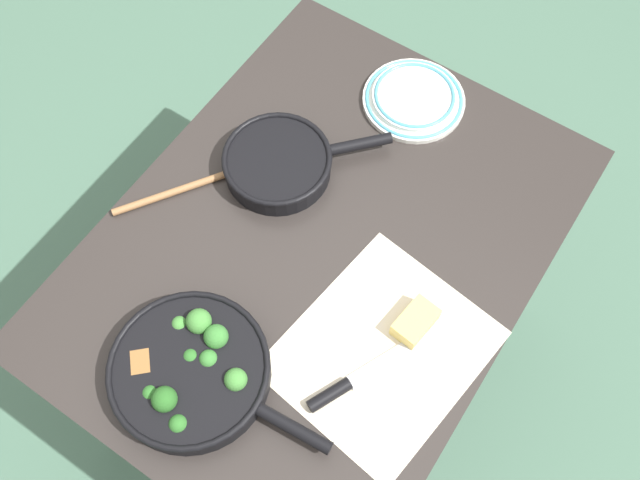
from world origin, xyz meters
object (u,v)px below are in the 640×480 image
skillet_broccoli (191,370)px  dinner_plate_stack (414,98)px  skillet_eggs (279,163)px  wooden_spoon (220,176)px  grater_knife (352,382)px  cheese_block (415,322)px

skillet_broccoli → dinner_plate_stack: 0.76m
skillet_eggs → wooden_spoon: size_ratio=0.93×
wooden_spoon → grater_knife: grater_knife is taller
skillet_broccoli → wooden_spoon: bearing=115.6°
grater_knife → cheese_block: cheese_block is taller
grater_knife → dinner_plate_stack: 0.65m
skillet_eggs → cheese_block: size_ratio=3.25×
skillet_broccoli → cheese_block: skillet_broccoli is taller
dinner_plate_stack → grater_knife: bearing=20.5°
wooden_spoon → dinner_plate_stack: bearing=3.1°
cheese_block → dinner_plate_stack: (-0.45, -0.27, -0.01)m
wooden_spoon → dinner_plate_stack: (-0.39, 0.23, 0.01)m
skillet_eggs → dinner_plate_stack: bearing=17.5°
grater_knife → cheese_block: bearing=10.7°
skillet_broccoli → cheese_block: 0.42m
skillet_broccoli → grater_knife: size_ratio=1.76×
skillet_broccoli → skillet_eggs: size_ratio=1.43×
skillet_eggs → grater_knife: bearing=-86.4°
dinner_plate_stack → skillet_eggs: bearing=-24.9°
grater_knife → cheese_block: size_ratio=2.65×
wooden_spoon → dinner_plate_stack: 0.46m
skillet_broccoli → wooden_spoon: size_ratio=1.33×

